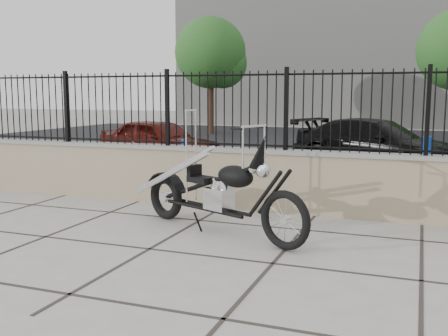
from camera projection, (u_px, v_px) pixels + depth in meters
ground_plane at (149, 249)px, 6.15m from camera, size 90.00×90.00×0.00m
parking_lot at (328, 148)px, 17.73m from camera, size 30.00×30.00×0.00m
retaining_wall at (224, 177)px, 8.40m from camera, size 14.00×0.36×0.96m
iron_fence at (224, 110)px, 8.25m from camera, size 14.00×0.08×1.20m
background_building at (371, 55)px, 30.14m from camera, size 22.00×6.00×8.00m
chopper_motorcycle at (216, 171)px, 6.80m from camera, size 2.68×1.54×1.63m
car_red at (159, 141)px, 13.63m from camera, size 3.70×2.25×1.18m
car_black at (377, 144)px, 12.64m from camera, size 4.50×3.17×1.21m
bollard_a at (184, 162)px, 10.56m from camera, size 0.11×0.11×0.91m
bollard_b at (426, 168)px, 9.03m from camera, size 0.13×0.13×1.09m
tree_left at (210, 49)px, 23.55m from camera, size 3.20×3.20×5.40m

